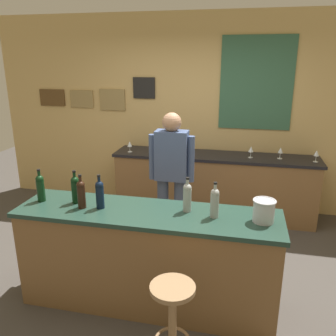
{
  "coord_description": "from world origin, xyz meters",
  "views": [
    {
      "loc": [
        0.77,
        -3.04,
        2.17
      ],
      "look_at": [
        -0.0,
        0.45,
        1.05
      ],
      "focal_mm": 37.33,
      "sensor_mm": 36.0,
      "label": 1
    }
  ],
  "objects_px": {
    "bartender": "(171,173)",
    "wine_bottle_e": "(187,196)",
    "wine_glass_b": "(251,150)",
    "wine_glass_a": "(130,144)",
    "wine_bottle_c": "(81,193)",
    "wine_bottle_d": "(100,193)",
    "bar_stool": "(172,313)",
    "wine_bottle_b": "(75,188)",
    "ice_bucket": "(264,210)",
    "wine_glass_d": "(316,154)",
    "wine_glass_c": "(280,151)",
    "coffee_mug": "(155,149)",
    "wine_bottle_a": "(40,187)",
    "wine_bottle_f": "(215,202)"
  },
  "relations": [
    {
      "from": "wine_bottle_f",
      "to": "wine_glass_c",
      "type": "relative_size",
      "value": 1.97
    },
    {
      "from": "bar_stool",
      "to": "wine_glass_c",
      "type": "relative_size",
      "value": 4.39
    },
    {
      "from": "bar_stool",
      "to": "coffee_mug",
      "type": "bearing_deg",
      "value": 106.97
    },
    {
      "from": "bar_stool",
      "to": "wine_bottle_b",
      "type": "height_order",
      "value": "wine_bottle_b"
    },
    {
      "from": "bartender",
      "to": "wine_bottle_e",
      "type": "distance_m",
      "value": 1.02
    },
    {
      "from": "wine_bottle_b",
      "to": "wine_bottle_e",
      "type": "relative_size",
      "value": 1.0
    },
    {
      "from": "wine_bottle_a",
      "to": "wine_bottle_d",
      "type": "relative_size",
      "value": 1.0
    },
    {
      "from": "bar_stool",
      "to": "wine_glass_b",
      "type": "distance_m",
      "value": 2.76
    },
    {
      "from": "bar_stool",
      "to": "wine_bottle_b",
      "type": "relative_size",
      "value": 2.22
    },
    {
      "from": "wine_glass_c",
      "to": "ice_bucket",
      "type": "bearing_deg",
      "value": -98.24
    },
    {
      "from": "bartender",
      "to": "wine_glass_b",
      "type": "height_order",
      "value": "bartender"
    },
    {
      "from": "bartender",
      "to": "wine_glass_a",
      "type": "relative_size",
      "value": 10.45
    },
    {
      "from": "bartender",
      "to": "wine_glass_c",
      "type": "height_order",
      "value": "bartender"
    },
    {
      "from": "bar_stool",
      "to": "wine_bottle_c",
      "type": "distance_m",
      "value": 1.26
    },
    {
      "from": "wine_bottle_a",
      "to": "ice_bucket",
      "type": "height_order",
      "value": "wine_bottle_a"
    },
    {
      "from": "wine_bottle_f",
      "to": "wine_bottle_b",
      "type": "bearing_deg",
      "value": 178.4
    },
    {
      "from": "ice_bucket",
      "to": "wine_glass_c",
      "type": "relative_size",
      "value": 1.21
    },
    {
      "from": "wine_bottle_d",
      "to": "wine_glass_b",
      "type": "height_order",
      "value": "wine_bottle_d"
    },
    {
      "from": "wine_bottle_a",
      "to": "ice_bucket",
      "type": "distance_m",
      "value": 1.98
    },
    {
      "from": "wine_bottle_b",
      "to": "wine_glass_d",
      "type": "bearing_deg",
      "value": 39.18
    },
    {
      "from": "wine_glass_a",
      "to": "wine_glass_b",
      "type": "relative_size",
      "value": 1.0
    },
    {
      "from": "wine_glass_c",
      "to": "wine_bottle_c",
      "type": "bearing_deg",
      "value": -131.34
    },
    {
      "from": "wine_bottle_b",
      "to": "wine_glass_c",
      "type": "height_order",
      "value": "wine_bottle_b"
    },
    {
      "from": "wine_glass_c",
      "to": "wine_bottle_d",
      "type": "bearing_deg",
      "value": -129.17
    },
    {
      "from": "wine_bottle_c",
      "to": "wine_bottle_d",
      "type": "xyz_separation_m",
      "value": [
        0.16,
        0.03,
        0.0
      ]
    },
    {
      "from": "wine_bottle_a",
      "to": "coffee_mug",
      "type": "height_order",
      "value": "wine_bottle_a"
    },
    {
      "from": "wine_bottle_b",
      "to": "wine_bottle_c",
      "type": "relative_size",
      "value": 1.0
    },
    {
      "from": "wine_glass_b",
      "to": "wine_bottle_c",
      "type": "bearing_deg",
      "value": -125.26
    },
    {
      "from": "wine_bottle_c",
      "to": "ice_bucket",
      "type": "xyz_separation_m",
      "value": [
        1.54,
        0.06,
        -0.04
      ]
    },
    {
      "from": "wine_glass_d",
      "to": "coffee_mug",
      "type": "relative_size",
      "value": 1.24
    },
    {
      "from": "bartender",
      "to": "coffee_mug",
      "type": "bearing_deg",
      "value": 114.63
    },
    {
      "from": "wine_bottle_a",
      "to": "wine_bottle_c",
      "type": "relative_size",
      "value": 1.0
    },
    {
      "from": "wine_bottle_b",
      "to": "wine_bottle_d",
      "type": "xyz_separation_m",
      "value": [
        0.26,
        -0.06,
        0.0
      ]
    },
    {
      "from": "bar_stool",
      "to": "wine_bottle_a",
      "type": "bearing_deg",
      "value": 154.36
    },
    {
      "from": "bar_stool",
      "to": "wine_bottle_f",
      "type": "height_order",
      "value": "wine_bottle_f"
    },
    {
      "from": "bartender",
      "to": "wine_bottle_e",
      "type": "relative_size",
      "value": 5.29
    },
    {
      "from": "wine_glass_b",
      "to": "wine_glass_d",
      "type": "distance_m",
      "value": 0.82
    },
    {
      "from": "bartender",
      "to": "wine_bottle_b",
      "type": "relative_size",
      "value": 5.29
    },
    {
      "from": "wine_bottle_a",
      "to": "wine_bottle_b",
      "type": "relative_size",
      "value": 1.0
    },
    {
      "from": "wine_bottle_e",
      "to": "wine_bottle_a",
      "type": "bearing_deg",
      "value": -177.18
    },
    {
      "from": "wine_bottle_c",
      "to": "wine_glass_b",
      "type": "distance_m",
      "value": 2.52
    },
    {
      "from": "wine_bottle_b",
      "to": "wine_bottle_a",
      "type": "bearing_deg",
      "value": -174.23
    },
    {
      "from": "wine_glass_c",
      "to": "wine_glass_d",
      "type": "relative_size",
      "value": 1.0
    },
    {
      "from": "wine_glass_b",
      "to": "wine_glass_c",
      "type": "distance_m",
      "value": 0.38
    },
    {
      "from": "wine_bottle_d",
      "to": "wine_bottle_c",
      "type": "bearing_deg",
      "value": -169.45
    },
    {
      "from": "ice_bucket",
      "to": "wine_glass_d",
      "type": "xyz_separation_m",
      "value": [
        0.73,
        1.98,
        -0.01
      ]
    },
    {
      "from": "bartender",
      "to": "wine_bottle_c",
      "type": "distance_m",
      "value": 1.23
    },
    {
      "from": "wine_bottle_c",
      "to": "wine_glass_b",
      "type": "xyz_separation_m",
      "value": [
        1.46,
        2.06,
        -0.05
      ]
    },
    {
      "from": "bartender",
      "to": "wine_glass_b",
      "type": "relative_size",
      "value": 10.45
    },
    {
      "from": "wine_bottle_c",
      "to": "wine_bottle_a",
      "type": "bearing_deg",
      "value": 171.89
    }
  ]
}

